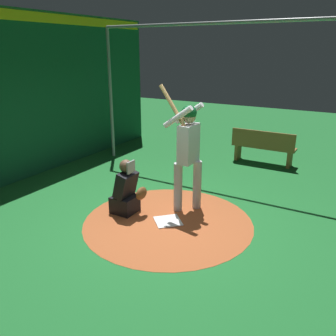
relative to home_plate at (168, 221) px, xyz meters
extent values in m
plane|color=#1E6B2D|center=(0.00, 0.00, -0.01)|extent=(25.44, 25.44, 0.00)
cylinder|color=#AD562D|center=(0.00, 0.00, -0.01)|extent=(2.81, 2.81, 0.01)
cube|color=white|center=(0.00, 0.00, 0.00)|extent=(0.59, 0.59, 0.01)
cylinder|color=#B3B3B7|center=(0.17, 0.74, 0.43)|extent=(0.15, 0.15, 0.88)
cylinder|color=#B3B3B7|center=(-0.07, 0.47, 0.43)|extent=(0.15, 0.15, 0.88)
cube|color=silver|center=(0.05, 0.61, 1.20)|extent=(0.22, 0.44, 0.66)
cylinder|color=silver|center=(-0.05, 0.81, 1.68)|extent=(0.53, 0.09, 0.41)
cylinder|color=silver|center=(-0.05, 0.41, 1.68)|extent=(0.53, 0.09, 0.41)
sphere|color=tan|center=(0.05, 0.61, 1.66)|extent=(0.23, 0.23, 0.23)
sphere|color=#0F4C23|center=(0.05, 0.61, 1.73)|extent=(0.26, 0.26, 0.26)
cylinder|color=tan|center=(-0.17, 0.48, 1.81)|extent=(0.54, 0.06, 0.73)
cube|color=black|center=(-0.85, -0.06, 0.14)|extent=(0.40, 0.40, 0.30)
cube|color=black|center=(-0.81, -0.06, 0.51)|extent=(0.31, 0.40, 0.49)
sphere|color=brown|center=(-0.79, -0.06, 0.85)|extent=(0.23, 0.23, 0.23)
cube|color=gray|center=(-0.68, -0.06, 0.85)|extent=(0.03, 0.20, 0.20)
ellipsoid|color=brown|center=(-0.53, 0.00, 0.39)|extent=(0.12, 0.28, 0.22)
cube|color=#145133|center=(-3.88, 0.00, 1.75)|extent=(0.20, 9.44, 3.52)
cylinder|color=gray|center=(-3.18, 2.52, 1.60)|extent=(0.08, 0.08, 3.23)
cylinder|color=gray|center=(0.00, 2.52, 3.22)|extent=(6.35, 0.07, 0.07)
cube|color=olive|center=(0.45, 3.95, 0.41)|extent=(1.55, 0.36, 0.05)
cube|color=olive|center=(0.45, 3.79, 0.64)|extent=(1.55, 0.04, 0.40)
cube|color=olive|center=(-0.20, 3.95, 0.19)|extent=(0.08, 0.32, 0.40)
cube|color=olive|center=(1.11, 3.95, 0.19)|extent=(0.08, 0.32, 0.40)
sphere|color=white|center=(-0.15, 0.57, 0.03)|extent=(0.07, 0.07, 0.07)
camera|label=1|loc=(2.63, -4.49, 2.72)|focal=37.20mm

